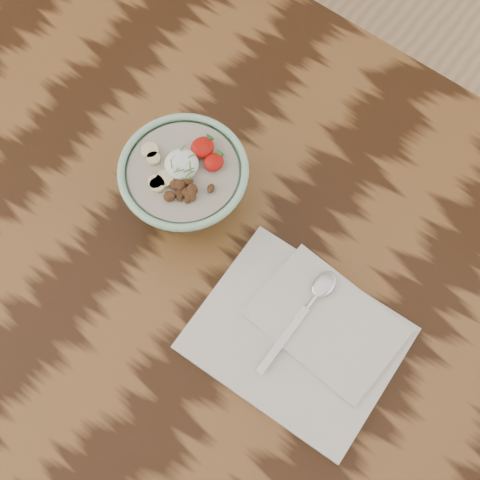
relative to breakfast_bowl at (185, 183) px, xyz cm
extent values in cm
cube|color=black|center=(-4.61, -1.54, -8.23)|extent=(160.00, 90.00, 4.00)
cylinder|color=#98CDA9|center=(-0.01, -0.02, -5.65)|extent=(8.12, 8.12, 1.16)
torus|color=#98CDA9|center=(-0.01, -0.02, 3.82)|extent=(18.47, 18.47, 1.06)
cylinder|color=#C1B5A0|center=(-0.01, -0.02, 3.24)|extent=(15.66, 15.66, 0.97)
ellipsoid|color=white|center=(-0.45, 0.33, 4.65)|extent=(4.81, 4.81, 2.64)
ellipsoid|color=#B00E08|center=(0.19, 4.17, 4.61)|extent=(3.21, 3.53, 1.76)
cone|color=#286623|center=(0.19, 5.62, 4.91)|extent=(1.40, 1.03, 1.52)
ellipsoid|color=#B00E08|center=(2.85, 3.33, 4.47)|extent=(2.72, 2.99, 1.49)
cone|color=#286623|center=(2.85, 4.55, 4.77)|extent=(1.40, 1.03, 1.52)
cylinder|color=beige|center=(-5.56, -0.54, 4.13)|extent=(2.47, 2.47, 0.70)
cylinder|color=beige|center=(-1.05, -2.69, 4.13)|extent=(2.44, 2.44, 0.70)
cylinder|color=beige|center=(-1.78, -3.85, 4.13)|extent=(2.15, 2.15, 0.70)
cylinder|color=beige|center=(-4.36, -1.18, 4.13)|extent=(1.97, 1.97, 0.70)
cylinder|color=beige|center=(-1.27, -4.03, 4.13)|extent=(2.14, 2.14, 0.70)
ellipsoid|color=#522D18|center=(1.69, -1.01, 4.32)|extent=(2.00, 1.73, 1.09)
ellipsoid|color=#522D18|center=(1.88, -3.27, 4.14)|extent=(1.54, 1.54, 0.88)
ellipsoid|color=#522D18|center=(3.07, -1.78, 4.34)|extent=(2.26, 2.32, 1.31)
ellipsoid|color=#522D18|center=(0.64, -2.60, 4.29)|extent=(1.79, 1.72, 0.82)
ellipsoid|color=#522D18|center=(3.48, -3.20, 4.16)|extent=(1.34, 1.48, 0.68)
ellipsoid|color=#522D18|center=(4.95, -0.03, 4.22)|extent=(1.42, 1.67, 0.93)
ellipsoid|color=#522D18|center=(1.18, -2.18, 4.33)|extent=(2.37, 2.36, 0.90)
ellipsoid|color=#522D18|center=(1.16, -4.43, 4.29)|extent=(1.78, 1.75, 1.09)
ellipsoid|color=#522D18|center=(2.63, -2.57, 4.21)|extent=(1.99, 2.02, 1.04)
ellipsoid|color=#522D18|center=(3.43, -2.58, 4.37)|extent=(2.19, 1.98, 1.18)
ellipsoid|color=#522D18|center=(2.34, -3.64, 4.15)|extent=(1.45, 1.47, 0.76)
cylinder|color=#497933|center=(1.77, -0.60, 5.73)|extent=(0.43, 1.36, 0.23)
cylinder|color=#497933|center=(-0.06, 0.99, 5.73)|extent=(0.77, 1.09, 0.22)
cylinder|color=#497933|center=(1.95, -1.31, 5.73)|extent=(1.34, 1.06, 0.23)
cylinder|color=#497933|center=(-1.48, 2.07, 5.73)|extent=(0.24, 1.11, 0.22)
cylinder|color=#497933|center=(1.86, -0.22, 5.73)|extent=(0.66, 0.97, 0.22)
cylinder|color=#497933|center=(-0.47, 0.44, 5.73)|extent=(0.70, 1.16, 0.22)
cylinder|color=#497933|center=(1.35, -0.16, 5.73)|extent=(0.98, 1.45, 0.24)
cylinder|color=#497933|center=(0.58, 0.48, 5.73)|extent=(0.31, 1.13, 0.22)
cylinder|color=#497933|center=(1.29, 0.24, 5.73)|extent=(1.20, 1.20, 0.23)
cylinder|color=#497933|center=(-1.15, -0.88, 5.73)|extent=(1.05, 1.05, 0.23)
cylinder|color=#497933|center=(0.32, -1.10, 5.73)|extent=(1.01, 1.23, 0.23)
cylinder|color=#497933|center=(0.22, 1.69, 5.73)|extent=(0.84, 1.31, 0.23)
cylinder|color=#497933|center=(-1.59, -0.09, 5.73)|extent=(0.23, 1.14, 0.22)
cylinder|color=#497933|center=(0.27, -0.41, 5.73)|extent=(0.88, 1.62, 0.24)
cube|color=silver|center=(25.75, -7.70, -5.70)|extent=(28.42, 23.34, 1.06)
cube|color=silver|center=(27.87, -3.46, -4.85)|extent=(20.97, 15.04, 0.64)
cube|color=silver|center=(24.50, -9.33, -4.36)|extent=(1.13, 11.43, 0.35)
cylinder|color=silver|center=(24.48, -2.12, -4.19)|extent=(0.70, 2.98, 0.70)
ellipsoid|color=silver|center=(24.47, 0.74, -4.06)|extent=(3.05, 4.57, 0.95)
camera|label=1|loc=(32.45, -29.78, 86.94)|focal=50.00mm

